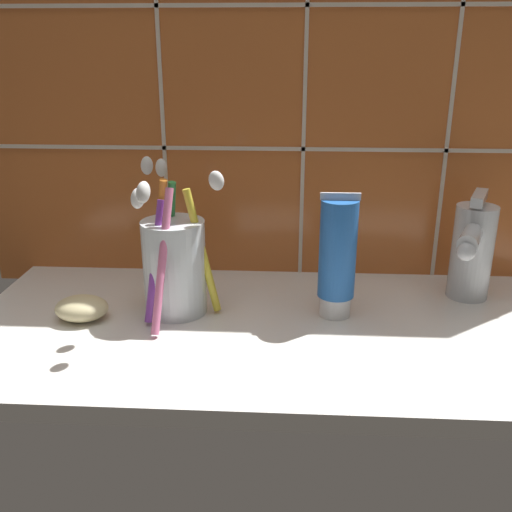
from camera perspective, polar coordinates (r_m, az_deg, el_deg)
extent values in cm
cube|color=silver|center=(65.91, 3.14, -7.63)|extent=(73.21, 33.67, 2.00)
cube|color=#C6662D|center=(75.71, 3.58, 15.29)|extent=(83.21, 1.50, 50.67)
cube|color=beige|center=(75.62, 3.48, 10.64)|extent=(83.21, 0.24, 0.50)
cube|color=beige|center=(74.76, 3.79, 23.78)|extent=(83.21, 0.24, 0.50)
cube|color=beige|center=(76.62, -9.28, 15.13)|extent=(0.50, 0.24, 50.67)
cube|color=beige|center=(74.89, 5.04, 15.20)|extent=(0.50, 0.24, 50.67)
cube|color=beige|center=(77.58, 19.12, 14.38)|extent=(0.50, 0.24, 50.67)
cylinder|color=silver|center=(67.11, -7.98, -1.11)|extent=(7.34, 7.34, 11.16)
cylinder|color=yellow|center=(65.65, -5.24, 0.45)|extent=(4.19, 1.33, 14.71)
ellipsoid|color=white|center=(62.91, -3.82, 7.53)|extent=(2.25, 1.52, 2.52)
cylinder|color=green|center=(69.15, -8.40, 1.52)|extent=(2.93, 3.90, 15.10)
ellipsoid|color=white|center=(68.63, -9.31, 8.71)|extent=(2.23, 2.48, 2.50)
cylinder|color=orange|center=(68.57, -9.45, 1.49)|extent=(3.54, 3.68, 15.53)
ellipsoid|color=white|center=(67.96, -10.71, 8.88)|extent=(2.40, 2.43, 2.51)
cylinder|color=purple|center=(64.79, -9.92, -0.56)|extent=(2.73, 4.46, 13.66)
ellipsoid|color=white|center=(60.94, -11.57, 5.68)|extent=(2.11, 2.55, 2.57)
cylinder|color=pink|center=(62.71, -9.19, -0.51)|extent=(2.28, 6.80, 15.20)
ellipsoid|color=white|center=(57.35, -11.03, 6.28)|extent=(1.77, 2.60, 2.67)
cylinder|color=white|center=(67.81, 8.05, -4.86)|extent=(3.61, 3.61, 2.51)
cylinder|color=blue|center=(65.20, 8.34, 0.71)|extent=(4.24, 4.24, 11.42)
cube|color=silver|center=(63.46, 8.62, 5.92)|extent=(4.46, 0.36, 0.80)
cylinder|color=silver|center=(75.34, 20.91, 0.36)|extent=(5.01, 5.01, 11.78)
cylinder|color=silver|center=(70.66, 20.88, 1.92)|extent=(5.10, 8.01, 2.25)
sphere|color=silver|center=(67.21, 20.42, 0.41)|extent=(2.10, 2.10, 2.10)
cube|color=silver|center=(73.46, 21.57, 5.42)|extent=(3.63, 6.07, 1.20)
ellipsoid|color=beige|center=(69.23, -16.79, -4.89)|extent=(6.15, 4.91, 2.79)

